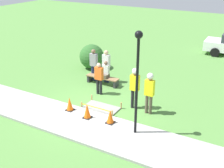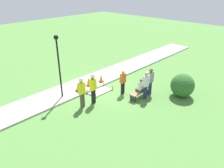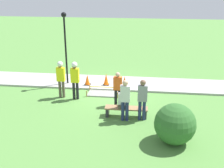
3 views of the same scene
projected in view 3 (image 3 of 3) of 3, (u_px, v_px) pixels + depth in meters
The scene contains 15 objects.
ground_plane at pixel (110, 91), 15.16m from camera, with size 60.00×60.00×0.00m, color #51843D.
sidewalk at pixel (113, 83), 16.18m from camera, with size 28.00×2.24×0.10m.
wet_concrete_patch at pixel (103, 94), 14.72m from camera, with size 1.64×0.89×0.31m.
traffic_cone_near_patch at pixel (125, 82), 15.37m from camera, with size 0.34×0.34×0.61m.
traffic_cone_far_patch at pixel (106, 79), 15.64m from camera, with size 0.34×0.34×0.65m.
traffic_cone_sidewalk_edge at pixel (87, 80), 15.66m from camera, with size 0.34×0.34×0.59m.
park_bench at pixel (126, 110), 12.23m from camera, with size 1.86×0.44×0.44m.
person_seated_on_bench at pixel (122, 100), 12.04m from camera, with size 0.36×0.44×0.89m.
worker_supervisor at pixel (61, 76), 13.96m from camera, with size 0.40×0.27×1.90m.
worker_assistant at pixel (75, 77), 13.74m from camera, with size 0.40×0.28×1.94m.
bystander_in_orange_shirt at pixel (118, 87), 13.13m from camera, with size 0.40×0.22×1.65m.
bystander_in_gray_shirt at pixel (125, 98), 11.65m from camera, with size 0.40×0.24×1.83m.
bystander_in_white_shirt at pixel (142, 97), 11.70m from camera, with size 0.40×0.24×1.82m.
lamppost_near at pixel (65, 38), 15.12m from camera, with size 0.28×0.28×3.96m.
shrub_rounded_near at pixel (175, 124), 10.13m from camera, with size 1.52×1.52×1.52m.
Camera 3 is at (-1.76, 13.95, 5.68)m, focal length 45.00 mm.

